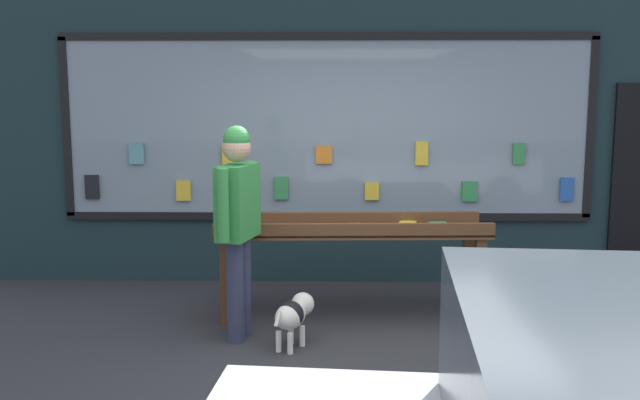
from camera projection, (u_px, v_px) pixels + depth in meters
The scene contains 5 objects.
ground_plane at pixel (355, 362), 5.35m from camera, with size 40.00×40.00×0.00m, color #2D2D33.
shopfront_facade at pixel (352, 121), 7.45m from camera, with size 8.15×0.29×3.45m.
display_table_main at pixel (352, 237), 6.37m from camera, with size 2.43×0.73×0.90m.
person_browsing at pixel (238, 215), 5.72m from camera, with size 0.33×0.67×1.75m.
small_dog at pixel (293, 314), 5.63m from camera, with size 0.35×0.50×0.41m.
Camera 1 is at (-0.16, -5.11, 2.01)m, focal length 40.00 mm.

